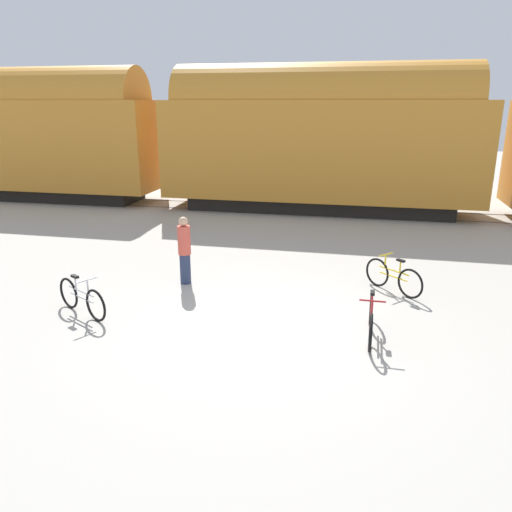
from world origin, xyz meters
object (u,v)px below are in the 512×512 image
at_px(freight_train, 320,135).
at_px(bicycle_yellow, 393,277).
at_px(bicycle_maroon, 371,319).
at_px(bicycle_silver, 82,298).
at_px(person_in_red, 185,250).

relative_size(freight_train, bicycle_yellow, 30.78).
bearing_deg(bicycle_maroon, bicycle_yellow, 78.58).
relative_size(freight_train, bicycle_silver, 25.28).
xyz_separation_m(freight_train, bicycle_maroon, (2.08, -11.17, -2.62)).
distance_m(freight_train, bicycle_yellow, 9.42).
xyz_separation_m(bicycle_silver, bicycle_maroon, (5.79, 0.20, 0.01)).
relative_size(bicycle_yellow, person_in_red, 0.76).
height_order(freight_train, bicycle_maroon, freight_train).
distance_m(bicycle_silver, bicycle_maroon, 5.80).
bearing_deg(freight_train, bicycle_yellow, -73.40).
relative_size(freight_train, person_in_red, 23.42).
bearing_deg(bicycle_yellow, person_in_red, -174.52).
bearing_deg(freight_train, person_in_red, -104.03).
height_order(freight_train, bicycle_yellow, freight_train).
bearing_deg(freight_train, bicycle_silver, -108.09).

